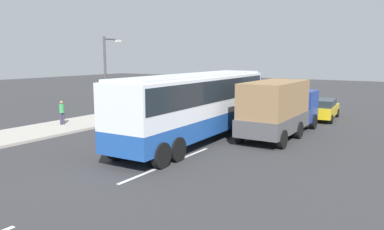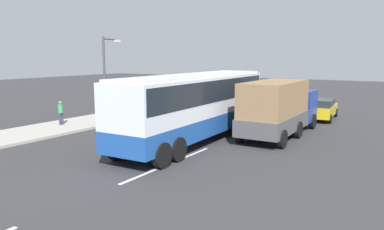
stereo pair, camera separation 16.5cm
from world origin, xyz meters
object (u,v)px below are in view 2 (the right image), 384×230
(cargo_truck, at_px, (279,107))
(pedestrian_near_curb, at_px, (130,102))
(pedestrian_at_crossing, at_px, (61,111))
(coach_bus, at_px, (196,100))
(car_yellow_taxi, at_px, (321,109))
(street_lamp, at_px, (106,73))

(cargo_truck, relative_size, pedestrian_near_curb, 4.82)
(cargo_truck, xyz_separation_m, pedestrian_at_crossing, (-4.83, 13.08, -0.67))
(coach_bus, distance_m, cargo_truck, 5.06)
(car_yellow_taxi, relative_size, pedestrian_near_curb, 2.85)
(coach_bus, bearing_deg, street_lamp, 80.01)
(cargo_truck, distance_m, pedestrian_near_curb, 12.41)
(car_yellow_taxi, height_order, street_lamp, street_lamp)
(street_lamp, bearing_deg, coach_bus, -98.17)
(coach_bus, relative_size, cargo_truck, 1.57)
(pedestrian_near_curb, relative_size, street_lamp, 0.29)
(coach_bus, height_order, cargo_truck, coach_bus)
(pedestrian_at_crossing, bearing_deg, cargo_truck, -146.31)
(coach_bus, height_order, car_yellow_taxi, coach_bus)
(coach_bus, bearing_deg, pedestrian_near_curb, 59.69)
(pedestrian_near_curb, bearing_deg, pedestrian_at_crossing, -6.97)
(coach_bus, relative_size, car_yellow_taxi, 2.66)
(pedestrian_near_curb, distance_m, street_lamp, 4.70)
(coach_bus, bearing_deg, pedestrian_at_crossing, 94.26)
(cargo_truck, distance_m, street_lamp, 11.44)
(pedestrian_near_curb, height_order, pedestrian_at_crossing, pedestrian_near_curb)
(pedestrian_near_curb, height_order, street_lamp, street_lamp)
(car_yellow_taxi, distance_m, pedestrian_near_curb, 14.45)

